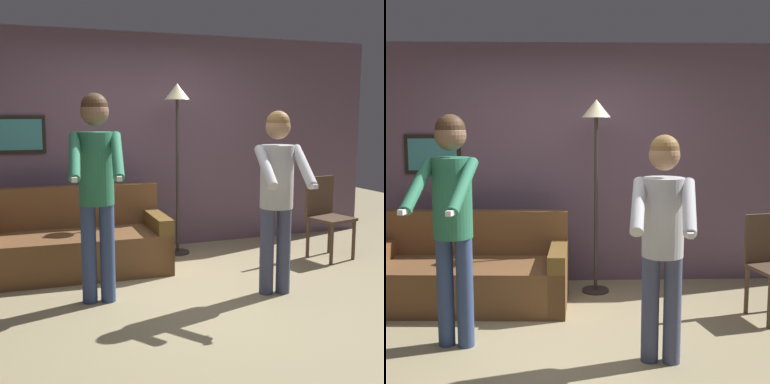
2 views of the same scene
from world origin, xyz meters
TOP-DOWN VIEW (x-y plane):
  - ground_plane at (0.00, 0.00)m, footprint 12.00×12.00m
  - back_wall_assembly at (-0.01, 2.01)m, footprint 6.40×0.09m
  - couch at (-0.90, 1.24)m, footprint 1.94×0.94m
  - torchiere_lamp at (0.36, 1.57)m, footprint 0.29×0.29m
  - person_standing_left at (-0.84, 0.23)m, footprint 0.51×0.70m
  - person_standing_right at (0.72, -0.11)m, footprint 0.51×0.67m
  - dining_chair_distant at (1.90, 0.82)m, footprint 0.50×0.50m

SIDE VIEW (x-z plane):
  - ground_plane at x=0.00m, z-range 0.00..0.00m
  - couch at x=-0.90m, z-range -0.16..0.71m
  - dining_chair_distant at x=1.90m, z-range 0.06..0.99m
  - person_standing_right at x=0.72m, z-range 0.17..1.85m
  - person_standing_left at x=-0.84m, z-range 0.21..2.03m
  - back_wall_assembly at x=-0.01m, z-range 0.00..2.60m
  - torchiere_lamp at x=0.36m, z-range 0.61..2.60m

